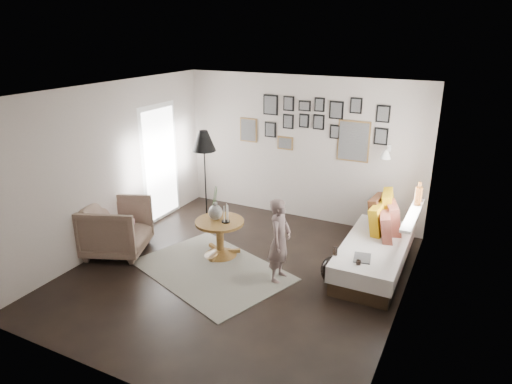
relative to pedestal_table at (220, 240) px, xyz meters
The scene contains 23 objects.
ground 0.68m from the pedestal_table, 35.69° to the right, with size 4.80×4.80×0.00m, color black.
wall_back 2.34m from the pedestal_table, 76.16° to the left, with size 4.50×4.50×0.00m, color #A99D93.
wall_front 2.99m from the pedestal_table, 79.69° to the right, with size 4.50×4.50×0.00m, color #A99D93.
wall_left 2.06m from the pedestal_table, 168.34° to the right, with size 4.80×4.80×0.00m, color #A99D93.
wall_right 2.96m from the pedestal_table, ahead, with size 4.80×4.80×0.00m, color #A99D93.
ceiling 2.41m from the pedestal_table, 35.69° to the right, with size 4.80×4.80×0.00m, color white.
door_left 2.08m from the pedestal_table, 154.16° to the left, with size 0.00×2.14×2.14m.
window_right 2.93m from the pedestal_table, 20.11° to the left, with size 0.15×1.32×1.30m.
gallery_wall 2.62m from the pedestal_table, 68.67° to the left, with size 2.74×0.03×1.08m.
wall_sconce 2.96m from the pedestal_table, 40.83° to the left, with size 0.18×0.36×0.16m.
rug 0.55m from the pedestal_table, 74.34° to the right, with size 2.16×1.51×0.01m, color beige.
pedestal_table is the anchor object (origin of this frame).
vase 0.49m from the pedestal_table, 165.96° to the left, with size 0.21×0.21×0.54m.
candles 0.46m from the pedestal_table, ahead, with size 0.13×0.13×0.28m.
daybed 2.35m from the pedestal_table, 17.19° to the left, with size 0.88×2.05×0.97m.
magazine_on_daybed 2.20m from the pedestal_table, ahead, with size 0.22×0.30×0.02m, color black.
armchair 1.63m from the pedestal_table, 157.16° to the right, with size 0.91×0.94×0.85m, color #715B4C.
armchair_cushion 1.62m from the pedestal_table, 158.80° to the right, with size 0.39×0.39×0.10m, color beige.
floor_lamp 1.69m from the pedestal_table, 132.73° to the left, with size 0.41×0.41×1.74m.
magazine_basket 1.69m from the pedestal_table, 152.54° to the right, with size 0.32×0.32×0.40m.
demijohn_large 1.84m from the pedestal_table, ahead, with size 0.37×0.37×0.56m.
demijohn_small 2.19m from the pedestal_table, ahead, with size 0.33×0.33×0.51m.
child 1.18m from the pedestal_table, 12.18° to the right, with size 0.44×0.29×1.21m, color #6F5A57.
Camera 1 is at (2.85, -5.09, 3.36)m, focal length 32.00 mm.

